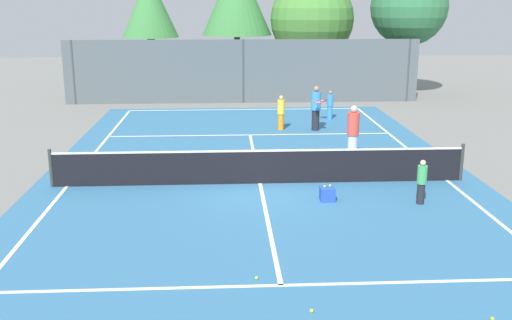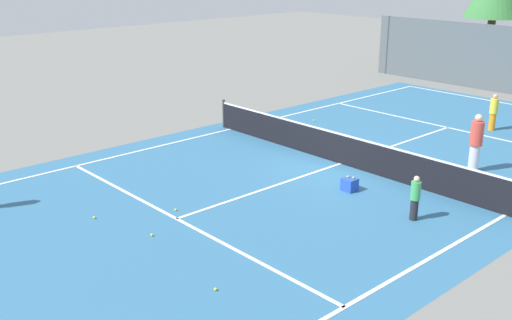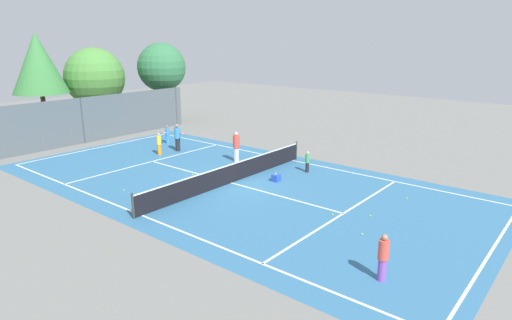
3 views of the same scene
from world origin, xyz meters
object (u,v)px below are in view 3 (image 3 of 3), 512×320
at_px(player_5, 178,137).
at_px(tennis_ball_4, 370,216).
at_px(player_2, 383,257).
at_px(player_3, 236,146).
at_px(ball_crate, 276,178).
at_px(player_0, 167,134).
at_px(tennis_ball_1, 193,175).
at_px(tennis_ball_2, 362,234).
at_px(player_4, 159,144).
at_px(tennis_ball_0, 124,190).
at_px(tennis_ball_5, 407,198).
at_px(tennis_ball_3, 332,214).
at_px(player_1, 307,162).

distance_m(player_5, tennis_ball_4, 14.77).
xyz_separation_m(player_2, player_3, (7.18, 12.30, 0.15)).
height_order(player_2, ball_crate, player_2).
bearing_deg(player_3, tennis_ball_4, -105.69).
distance_m(player_0, player_2, 20.63).
height_order(tennis_ball_1, tennis_ball_2, same).
height_order(player_2, player_4, player_2).
relative_size(tennis_ball_0, tennis_ball_1, 1.00).
bearing_deg(player_2, tennis_ball_5, 15.05).
height_order(player_3, tennis_ball_5, player_3).
xyz_separation_m(player_0, tennis_ball_3, (-4.08, -15.49, -0.64)).
distance_m(player_5, tennis_ball_5, 15.03).
bearing_deg(player_0, ball_crate, -100.13).
xyz_separation_m(player_3, tennis_ball_4, (-2.78, -9.90, -0.90)).
xyz_separation_m(player_5, tennis_ball_5, (0.69, -14.99, -0.89)).
relative_size(player_2, player_4, 1.08).
distance_m(tennis_ball_1, tennis_ball_5, 10.99).
height_order(player_3, tennis_ball_3, player_3).
bearing_deg(tennis_ball_5, tennis_ball_0, 124.17).
bearing_deg(tennis_ball_5, player_3, 90.94).
distance_m(player_3, player_4, 5.21).
height_order(player_0, tennis_ball_0, player_0).
distance_m(tennis_ball_1, tennis_ball_2, 10.50).
distance_m(tennis_ball_2, tennis_ball_3, 2.06).
bearing_deg(tennis_ball_3, tennis_ball_4, -56.20).
distance_m(player_5, tennis_ball_3, 13.67).
bearing_deg(player_0, tennis_ball_3, -104.76).
distance_m(player_1, player_5, 9.25).
relative_size(player_0, tennis_ball_5, 19.46).
xyz_separation_m(player_1, tennis_ball_5, (-0.68, -5.85, -0.57)).
bearing_deg(player_5, player_2, -111.45).
height_order(player_3, tennis_ball_4, player_3).
bearing_deg(player_5, player_1, -81.49).
height_order(player_3, player_4, player_3).
xyz_separation_m(player_0, tennis_ball_5, (-0.26, -17.20, -0.64)).
height_order(player_2, tennis_ball_3, player_2).
bearing_deg(player_0, player_2, -111.66).
bearing_deg(player_2, tennis_ball_0, 90.78).
bearing_deg(tennis_ball_5, player_2, -164.95).
bearing_deg(tennis_ball_4, tennis_ball_1, 94.40).
bearing_deg(player_0, tennis_ball_1, -120.13).
bearing_deg(player_2, tennis_ball_1, 73.55).
relative_size(player_2, player_3, 0.84).
relative_size(player_5, tennis_ball_5, 27.28).
xyz_separation_m(player_4, tennis_ball_4, (-0.88, -14.75, -0.69)).
height_order(player_1, tennis_ball_1, player_1).
bearing_deg(player_4, tennis_ball_0, -143.21).
relative_size(player_1, tennis_ball_0, 17.81).
height_order(player_3, tennis_ball_2, player_3).
xyz_separation_m(player_4, tennis_ball_1, (-1.64, -4.83, -0.69)).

